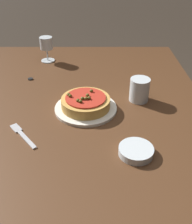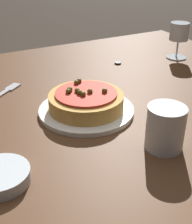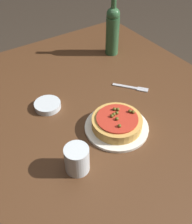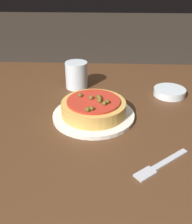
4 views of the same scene
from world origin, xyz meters
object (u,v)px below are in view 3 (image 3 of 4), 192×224
(water_cup, at_px, (77,159))
(side_bowl, at_px, (48,105))
(dinner_plate, at_px, (117,127))
(dining_table, at_px, (118,129))
(wine_bottle, at_px, (113,30))
(pizza, at_px, (117,122))
(fork, at_px, (133,88))

(water_cup, bearing_deg, side_bowl, -9.17)
(side_bowl, bearing_deg, dinner_plate, -147.36)
(dining_table, distance_m, wine_bottle, 0.55)
(water_cup, height_order, side_bowl, water_cup)
(dining_table, distance_m, water_cup, 0.32)
(dinner_plate, bearing_deg, water_cup, 108.83)
(pizza, bearing_deg, dinner_plate, 114.68)
(dining_table, distance_m, side_bowl, 0.31)
(side_bowl, bearing_deg, fork, -104.16)
(pizza, xyz_separation_m, water_cup, (-0.08, 0.22, 0.01))
(wine_bottle, height_order, fork, wine_bottle)
(pizza, bearing_deg, wine_bottle, -34.50)
(water_cup, relative_size, side_bowl, 0.88)
(side_bowl, distance_m, fork, 0.39)
(wine_bottle, bearing_deg, dining_table, 147.11)
(pizza, xyz_separation_m, wine_bottle, (0.47, -0.33, 0.10))
(dining_table, bearing_deg, wine_bottle, -32.89)
(wine_bottle, bearing_deg, pizza, 145.50)
(dinner_plate, xyz_separation_m, water_cup, (-0.08, 0.22, 0.04))
(wine_bottle, bearing_deg, fork, 160.68)
(pizza, height_order, fork, pizza)
(dinner_plate, relative_size, side_bowl, 2.22)
(wine_bottle, relative_size, water_cup, 3.24)
(dining_table, height_order, fork, fork)
(dinner_plate, bearing_deg, dining_table, -46.70)
(pizza, relative_size, fork, 1.37)
(dinner_plate, bearing_deg, wine_bottle, -34.51)
(pizza, height_order, wine_bottle, wine_bottle)
(wine_bottle, xyz_separation_m, fork, (-0.31, 0.11, -0.13))
(wine_bottle, xyz_separation_m, side_bowl, (-0.22, 0.49, -0.12))
(wine_bottle, distance_m, side_bowl, 0.55)
(side_bowl, relative_size, fork, 0.79)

